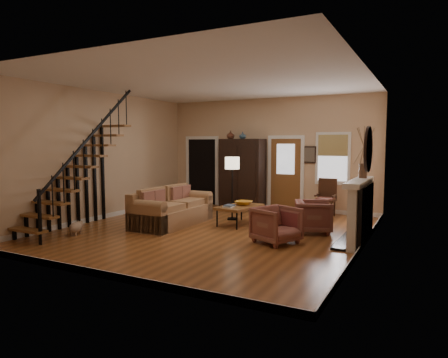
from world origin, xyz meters
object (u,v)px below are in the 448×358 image
at_px(sofa, 173,208).
at_px(armchair_left, 276,225).
at_px(armoire, 242,174).
at_px(side_chair, 326,198).
at_px(armchair_right, 314,217).
at_px(coffee_table, 239,215).
at_px(floor_lamp, 232,188).

relative_size(sofa, armchair_left, 2.85).
distance_m(armoire, side_chair, 2.61).
relative_size(sofa, armchair_right, 2.86).
height_order(coffee_table, floor_lamp, floor_lamp).
bearing_deg(armchair_right, coffee_table, 69.02).
bearing_deg(side_chair, armoire, 175.52).
distance_m(armchair_left, side_chair, 3.31).
bearing_deg(coffee_table, armchair_right, -1.15).
height_order(armoire, armchair_right, armoire).
relative_size(armchair_right, floor_lamp, 0.49).
height_order(armoire, floor_lamp, armoire).
relative_size(armoire, side_chair, 2.06).
bearing_deg(armoire, armchair_right, -39.07).
bearing_deg(coffee_table, side_chair, 51.19).
xyz_separation_m(coffee_table, floor_lamp, (-0.44, 0.50, 0.58)).
bearing_deg(side_chair, floor_lamp, -143.82).
height_order(armoire, side_chair, armoire).
xyz_separation_m(armoire, floor_lamp, (0.50, -1.70, -0.24)).
distance_m(coffee_table, side_chair, 2.59).
xyz_separation_m(armchair_right, side_chair, (-0.21, 2.04, 0.15)).
xyz_separation_m(sofa, floor_lamp, (0.96, 1.30, 0.39)).
distance_m(armoire, armchair_left, 4.27).
bearing_deg(sofa, armchair_left, -10.01).
bearing_deg(armoire, armchair_left, -56.07).
relative_size(armchair_left, side_chair, 0.78).
height_order(armchair_left, side_chair, side_chair).
height_order(coffee_table, armchair_right, armchair_right).
height_order(sofa, armchair_left, sofa).
bearing_deg(side_chair, armchair_right, -84.05).
bearing_deg(armchair_left, floor_lamp, 70.82).
height_order(sofa, side_chair, side_chair).
bearing_deg(coffee_table, floor_lamp, 131.18).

